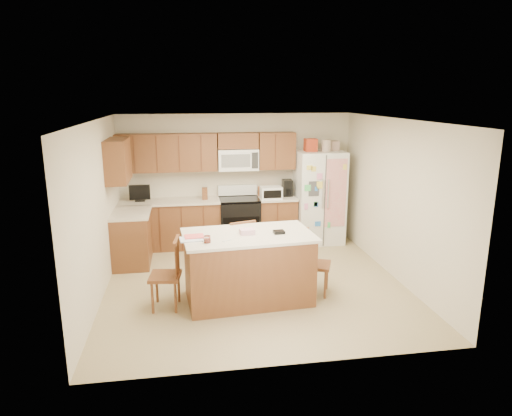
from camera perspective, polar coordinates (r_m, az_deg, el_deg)
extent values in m
plane|color=#8C7C5C|center=(7.20, -0.17, -9.33)|extent=(4.50, 4.50, 0.00)
cube|color=beige|center=(8.98, -2.40, 3.73)|extent=(4.50, 0.10, 2.50)
cube|color=beige|center=(4.68, 4.10, -6.06)|extent=(4.50, 0.10, 2.50)
cube|color=beige|center=(6.84, -19.16, -0.34)|extent=(0.10, 4.50, 2.50)
cube|color=beige|center=(7.48, 17.12, 1.01)|extent=(0.10, 4.50, 2.50)
cube|color=white|center=(6.62, -0.19, 10.96)|extent=(4.50, 4.50, 0.04)
cube|color=brown|center=(8.82, -10.64, -2.10)|extent=(1.87, 0.60, 0.88)
cube|color=brown|center=(8.99, 2.56, -1.56)|extent=(0.72, 0.60, 0.88)
cube|color=brown|center=(8.13, -15.24, -3.76)|extent=(0.60, 0.95, 0.88)
cube|color=beige|center=(8.70, -10.77, 0.79)|extent=(1.87, 0.64, 0.04)
cube|color=beige|center=(8.87, 2.61, 1.29)|extent=(0.72, 0.64, 0.04)
cube|color=beige|center=(8.00, -15.38, -0.62)|extent=(0.64, 0.95, 0.04)
cube|color=brown|center=(8.68, -11.09, 6.80)|extent=(1.85, 0.33, 0.70)
cube|color=brown|center=(8.86, 2.55, 7.18)|extent=(0.70, 0.33, 0.70)
cube|color=brown|center=(8.72, -2.33, 8.43)|extent=(0.76, 0.33, 0.29)
cube|color=brown|center=(7.85, -16.86, 5.71)|extent=(0.33, 0.95, 0.70)
cube|color=#4E2714|center=(8.56, -15.00, 6.48)|extent=(0.02, 0.01, 0.66)
cube|color=#4E2714|center=(8.57, -14.60, -2.80)|extent=(0.02, 0.01, 0.84)
cube|color=#4E2714|center=(8.52, -12.31, 6.61)|extent=(0.02, 0.01, 0.66)
cube|color=#4E2714|center=(8.54, -11.92, -2.71)|extent=(0.02, 0.01, 0.84)
cube|color=#4E2714|center=(8.51, -9.60, 6.72)|extent=(0.02, 0.01, 0.66)
cube|color=#4E2714|center=(8.52, -9.24, -2.61)|extent=(0.02, 0.01, 0.84)
cube|color=#4E2714|center=(8.52, -6.89, 6.82)|extent=(0.01, 0.01, 0.66)
cube|color=#4E2714|center=(8.53, -6.55, -2.51)|extent=(0.01, 0.01, 0.84)
cube|color=#4E2714|center=(8.68, 2.45, 7.04)|extent=(0.01, 0.01, 0.66)
cube|color=#4E2714|center=(8.70, 2.71, -2.10)|extent=(0.01, 0.01, 0.84)
cube|color=white|center=(8.73, -2.28, 6.09)|extent=(0.76, 0.38, 0.40)
cube|color=slate|center=(8.53, -2.53, 5.91)|extent=(0.54, 0.01, 0.24)
cube|color=#262626|center=(8.58, -0.13, 5.97)|extent=(0.12, 0.01, 0.30)
cube|color=brown|center=(8.68, -6.42, 1.81)|extent=(0.10, 0.14, 0.22)
cube|color=black|center=(8.75, -14.28, 0.89)|extent=(0.18, 0.12, 0.02)
cube|color=black|center=(8.72, -14.34, 1.92)|extent=(0.38, 0.03, 0.28)
cube|color=#B2521D|center=(8.90, 1.49, 2.07)|extent=(0.35, 0.22, 0.18)
cube|color=white|center=(8.68, 1.90, 1.92)|extent=(0.40, 0.28, 0.23)
cube|color=black|center=(8.54, 2.08, 1.73)|extent=(0.34, 0.01, 0.15)
cube|color=black|center=(8.93, 3.93, 2.54)|extent=(0.18, 0.22, 0.32)
cylinder|color=black|center=(8.88, 4.02, 2.01)|extent=(0.12, 0.12, 0.12)
cube|color=black|center=(8.86, -2.11, -1.80)|extent=(0.76, 0.64, 0.88)
cube|color=black|center=(8.55, -1.84, -2.51)|extent=(0.68, 0.01, 0.42)
cube|color=black|center=(8.74, -2.14, 1.14)|extent=(0.76, 0.64, 0.03)
cube|color=white|center=(8.97, -2.35, 2.28)|extent=(0.76, 0.10, 0.20)
cube|color=white|center=(9.01, 7.87, 1.37)|extent=(0.90, 0.75, 1.80)
cube|color=#4C4C4C|center=(8.66, 8.60, 0.82)|extent=(0.02, 0.01, 1.75)
cube|color=silver|center=(8.59, 8.36, 1.75)|extent=(0.02, 0.03, 0.55)
cube|color=silver|center=(8.62, 9.00, 1.77)|extent=(0.02, 0.03, 0.55)
cube|color=#3F3F44|center=(8.54, 7.25, 2.40)|extent=(0.20, 0.01, 0.28)
cube|color=#D84C59|center=(8.68, 9.89, 1.83)|extent=(0.42, 0.01, 1.30)
cube|color=#A53017|center=(8.79, 6.83, 7.83)|extent=(0.22, 0.22, 0.24)
cylinder|color=tan|center=(8.83, 8.81, 7.73)|extent=(0.18, 0.18, 0.22)
cube|color=tan|center=(9.01, 9.65, 7.69)|extent=(0.18, 0.20, 0.18)
cube|color=brown|center=(6.49, -0.98, -7.55)|extent=(1.78, 1.09, 0.94)
cube|color=beige|center=(6.32, -1.00, -3.42)|extent=(1.86, 1.18, 0.04)
cylinder|color=#A53017|center=(5.98, -6.11, -4.05)|extent=(0.08, 0.08, 0.06)
cylinder|color=white|center=(5.97, -6.11, -3.91)|extent=(0.09, 0.09, 0.09)
cube|color=beige|center=(6.31, -1.11, -2.95)|extent=(0.21, 0.17, 0.07)
cube|color=black|center=(6.34, 2.88, -3.02)|extent=(0.16, 0.13, 0.04)
cube|color=white|center=(6.13, -8.09, -3.88)|extent=(0.32, 0.26, 0.01)
cube|color=#D84C4C|center=(6.20, -7.74, -3.52)|extent=(0.27, 0.22, 0.01)
cylinder|color=white|center=(6.03, -3.66, -4.07)|extent=(0.13, 0.06, 0.01)
cube|color=brown|center=(6.37, -11.30, -8.37)|extent=(0.45, 0.47, 0.05)
cylinder|color=brown|center=(6.64, -12.29, -9.69)|extent=(0.04, 0.04, 0.44)
cylinder|color=brown|center=(6.33, -12.82, -10.94)|extent=(0.04, 0.04, 0.44)
cylinder|color=brown|center=(6.60, -9.64, -9.73)|extent=(0.04, 0.04, 0.44)
cylinder|color=brown|center=(6.29, -10.03, -11.00)|extent=(0.04, 0.04, 0.44)
cylinder|color=brown|center=(6.39, -9.66, -5.67)|extent=(0.02, 0.02, 0.49)
cylinder|color=brown|center=(6.32, -9.75, -5.90)|extent=(0.02, 0.02, 0.49)
cylinder|color=brown|center=(6.25, -9.84, -6.14)|extent=(0.02, 0.02, 0.49)
cylinder|color=brown|center=(6.18, -9.93, -6.38)|extent=(0.02, 0.02, 0.49)
cylinder|color=brown|center=(6.11, -10.02, -6.63)|extent=(0.02, 0.02, 0.49)
cube|color=brown|center=(6.17, -9.93, -4.01)|extent=(0.09, 0.41, 0.05)
cube|color=brown|center=(7.13, -2.19, -5.57)|extent=(0.53, 0.52, 0.05)
cylinder|color=brown|center=(7.41, -1.41, -6.78)|extent=(0.04, 0.04, 0.44)
cylinder|color=brown|center=(7.28, -3.94, -7.19)|extent=(0.04, 0.04, 0.44)
cylinder|color=brown|center=(7.15, -0.37, -7.57)|extent=(0.04, 0.04, 0.44)
cylinder|color=brown|center=(7.02, -2.98, -8.02)|extent=(0.04, 0.04, 0.44)
cylinder|color=brown|center=(6.95, -0.46, -3.74)|extent=(0.02, 0.02, 0.50)
cylinder|color=brown|center=(6.92, -1.04, -3.82)|extent=(0.02, 0.02, 0.50)
cylinder|color=brown|center=(6.89, -1.62, -3.91)|extent=(0.02, 0.02, 0.50)
cylinder|color=brown|center=(6.86, -2.21, -4.00)|extent=(0.02, 0.02, 0.50)
cylinder|color=brown|center=(6.83, -2.81, -4.08)|extent=(0.02, 0.02, 0.50)
cube|color=brown|center=(6.82, -1.63, -1.93)|extent=(0.41, 0.16, 0.05)
cube|color=brown|center=(6.75, 7.58, -7.07)|extent=(0.51, 0.52, 0.04)
cylinder|color=brown|center=(6.68, 8.65, -9.48)|extent=(0.04, 0.04, 0.42)
cylinder|color=brown|center=(6.98, 8.86, -8.41)|extent=(0.04, 0.04, 0.42)
cylinder|color=brown|center=(6.70, 6.12, -9.31)|extent=(0.04, 0.04, 0.42)
cylinder|color=brown|center=(7.00, 6.45, -8.26)|extent=(0.04, 0.04, 0.42)
cylinder|color=brown|center=(6.55, 6.09, -5.36)|extent=(0.02, 0.02, 0.47)
cylinder|color=brown|center=(6.61, 6.16, -5.15)|extent=(0.02, 0.02, 0.47)
cylinder|color=brown|center=(6.68, 6.24, -4.95)|extent=(0.02, 0.02, 0.47)
cylinder|color=brown|center=(6.75, 6.31, -4.75)|extent=(0.02, 0.02, 0.47)
cylinder|color=brown|center=(6.82, 6.38, -4.56)|extent=(0.02, 0.02, 0.47)
cube|color=brown|center=(6.61, 6.29, -3.03)|extent=(0.18, 0.38, 0.05)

